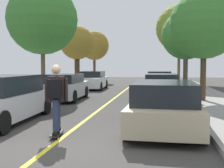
# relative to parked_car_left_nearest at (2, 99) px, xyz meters

# --- Properties ---
(ground) EXTENTS (80.00, 80.00, 0.00)m
(ground) POSITION_rel_parked_car_left_nearest_xyz_m (2.54, -2.12, -0.72)
(ground) COLOR #3D3A38
(center_line) EXTENTS (0.12, 39.20, 0.01)m
(center_line) POSITION_rel_parked_car_left_nearest_xyz_m (2.54, 1.88, -0.72)
(center_line) COLOR gold
(center_line) RESTS_ON ground
(parked_car_left_nearest) EXTENTS (2.04, 4.68, 1.48)m
(parked_car_left_nearest) POSITION_rel_parked_car_left_nearest_xyz_m (0.00, 0.00, 0.00)
(parked_car_left_nearest) COLOR #B7B7BC
(parked_car_left_nearest) RESTS_ON ground
(parked_car_left_near) EXTENTS (2.08, 4.06, 1.36)m
(parked_car_left_near) POSITION_rel_parked_car_left_nearest_xyz_m (0.00, 6.04, -0.04)
(parked_car_left_near) COLOR #B7B7BC
(parked_car_left_near) RESTS_ON ground
(parked_car_left_far) EXTENTS (1.92, 4.10, 1.38)m
(parked_car_left_far) POSITION_rel_parked_car_left_nearest_xyz_m (-0.00, 13.17, -0.05)
(parked_car_left_far) COLOR white
(parked_car_left_far) RESTS_ON ground
(parked_car_right_nearest) EXTENTS (2.07, 4.54, 1.34)m
(parked_car_right_nearest) POSITION_rel_parked_car_left_nearest_xyz_m (5.07, -0.19, -0.05)
(parked_car_right_nearest) COLOR #BCAD89
(parked_car_right_nearest) RESTS_ON ground
(parked_car_right_near) EXTENTS (1.86, 4.20, 1.38)m
(parked_car_right_near) POSITION_rel_parked_car_left_nearest_xyz_m (5.07, 6.55, -0.04)
(parked_car_right_near) COLOR #196066
(parked_car_right_near) RESTS_ON ground
(parked_car_right_far) EXTENTS (2.01, 4.31, 1.39)m
(parked_car_right_far) POSITION_rel_parked_car_left_nearest_xyz_m (5.07, 12.82, -0.03)
(parked_car_right_far) COLOR #B7B7BC
(parked_car_right_far) RESTS_ON ground
(street_tree_left_nearest) EXTENTS (4.21, 4.21, 6.53)m
(street_tree_left_nearest) POSITION_rel_parked_car_left_nearest_xyz_m (-1.96, 8.18, 3.84)
(street_tree_left_nearest) COLOR brown
(street_tree_left_nearest) RESTS_ON sidewalk_left
(street_tree_left_near) EXTENTS (2.90, 2.90, 5.10)m
(street_tree_left_near) POSITION_rel_parked_car_left_nearest_xyz_m (-1.96, 15.75, 3.01)
(street_tree_left_near) COLOR #3D2D1E
(street_tree_left_near) RESTS_ON sidewalk_left
(street_tree_left_far) EXTENTS (3.19, 3.19, 5.48)m
(street_tree_left_far) POSITION_rel_parked_car_left_nearest_xyz_m (-1.96, 22.74, 3.28)
(street_tree_left_far) COLOR #4C3823
(street_tree_left_far) RESTS_ON sidewalk_left
(street_tree_right_nearest) EXTENTS (3.27, 3.27, 5.24)m
(street_tree_right_nearest) POSITION_rel_parked_car_left_nearest_xyz_m (7.03, 5.87, 3.01)
(street_tree_right_nearest) COLOR #4C3823
(street_tree_right_nearest) RESTS_ON sidewalk_right
(street_tree_right_near) EXTENTS (3.76, 3.76, 5.89)m
(street_tree_right_near) POSITION_rel_parked_car_left_nearest_xyz_m (7.03, 14.54, 3.41)
(street_tree_right_near) COLOR #4C3823
(street_tree_right_near) RESTS_ON sidewalk_right
(street_tree_right_far) EXTENTS (4.67, 4.67, 7.75)m
(street_tree_right_far) POSITION_rel_parked_car_left_nearest_xyz_m (7.03, 21.40, 4.82)
(street_tree_right_far) COLOR brown
(street_tree_right_far) RESTS_ON sidewalk_right
(fire_hydrant) EXTENTS (0.20, 0.20, 0.70)m
(fire_hydrant) POSITION_rel_parked_car_left_nearest_xyz_m (6.57, 4.69, -0.24)
(fire_hydrant) COLOR #B2140F
(fire_hydrant) RESTS_ON sidewalk_right
(streetlamp) EXTENTS (0.36, 0.24, 5.12)m
(streetlamp) POSITION_rel_parked_car_left_nearest_xyz_m (6.82, 12.46, 2.37)
(streetlamp) COLOR #38383D
(streetlamp) RESTS_ON sidewalk_right
(skateboard) EXTENTS (0.35, 0.86, 0.10)m
(skateboard) POSITION_rel_parked_car_left_nearest_xyz_m (2.35, -1.55, -0.64)
(skateboard) COLOR black
(skateboard) RESTS_ON ground
(skateboarder) EXTENTS (0.59, 0.71, 1.71)m
(skateboarder) POSITION_rel_parked_car_left_nearest_xyz_m (2.36, -1.58, 0.34)
(skateboarder) COLOR black
(skateboarder) RESTS_ON skateboard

